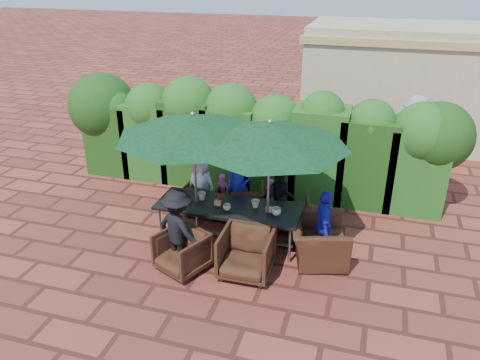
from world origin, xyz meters
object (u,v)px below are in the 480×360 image
(chair_far_mid, at_px, (246,199))
(chair_near_right, at_px, (246,252))
(dining_table, at_px, (228,210))
(umbrella_right, at_px, (270,134))
(umbrella_left, at_px, (193,126))
(chair_far_left, at_px, (204,197))
(chair_far_right, at_px, (289,210))
(chair_end_right, at_px, (318,234))
(chair_near_left, at_px, (182,250))

(chair_far_mid, height_order, chair_near_right, chair_near_right)
(dining_table, bearing_deg, umbrella_right, -2.30)
(chair_far_mid, distance_m, chair_near_right, 1.98)
(umbrella_left, bearing_deg, chair_far_left, 102.61)
(chair_far_right, bearing_deg, chair_end_right, 116.02)
(chair_end_right, bearing_deg, chair_far_right, 21.67)
(dining_table, height_order, chair_far_mid, dining_table)
(chair_far_right, bearing_deg, dining_table, 30.88)
(umbrella_left, height_order, chair_near_right, umbrella_left)
(chair_near_right, bearing_deg, umbrella_right, 78.85)
(dining_table, distance_m, chair_near_left, 1.20)
(chair_far_mid, relative_size, chair_far_right, 0.99)
(umbrella_left, relative_size, chair_end_right, 2.45)
(chair_far_left, xyz_separation_m, chair_end_right, (2.48, -0.98, 0.11))
(umbrella_left, xyz_separation_m, umbrella_right, (1.36, -0.03, -0.00))
(dining_table, xyz_separation_m, chair_far_right, (0.97, 0.86, -0.30))
(chair_near_left, height_order, chair_near_right, chair_near_right)
(chair_near_left, relative_size, chair_end_right, 0.70)
(chair_end_right, bearing_deg, chair_far_mid, 40.92)
(umbrella_left, distance_m, chair_far_mid, 2.21)
(chair_near_left, xyz_separation_m, chair_end_right, (2.13, 1.00, 0.10))
(chair_far_left, distance_m, chair_end_right, 2.67)
(umbrella_right, bearing_deg, chair_near_left, -139.69)
(chair_far_left, height_order, chair_far_mid, chair_far_mid)
(dining_table, xyz_separation_m, chair_far_mid, (0.03, 1.03, -0.30))
(chair_far_left, distance_m, chair_near_right, 2.27)
(umbrella_left, height_order, umbrella_right, same)
(dining_table, relative_size, chair_near_right, 3.04)
(chair_far_mid, distance_m, chair_near_left, 2.15)
(umbrella_left, relative_size, chair_far_mid, 3.62)
(chair_near_left, bearing_deg, chair_near_right, 34.51)
(umbrella_left, bearing_deg, chair_far_right, 28.39)
(umbrella_left, distance_m, chair_near_left, 2.12)
(chair_end_right, bearing_deg, umbrella_left, 73.31)
(chair_far_left, bearing_deg, chair_near_left, 101.82)
(chair_far_mid, height_order, chair_near_left, chair_near_left)
(umbrella_left, relative_size, chair_far_right, 3.58)
(chair_near_left, bearing_deg, umbrella_left, 121.80)
(umbrella_left, xyz_separation_m, chair_near_left, (0.14, -1.06, -1.83))
(chair_near_right, height_order, chair_end_right, chair_end_right)
(chair_far_mid, xyz_separation_m, chair_near_left, (-0.51, -2.09, 0.01))
(chair_far_mid, distance_m, chair_end_right, 1.96)
(dining_table, relative_size, chair_far_mid, 3.53)
(dining_table, xyz_separation_m, chair_end_right, (1.66, -0.06, -0.20))
(umbrella_left, distance_m, chair_far_left, 2.07)
(dining_table, relative_size, chair_near_left, 3.43)
(umbrella_left, bearing_deg, chair_near_left, -82.24)
(chair_far_left, height_order, chair_end_right, chair_end_right)
(umbrella_left, height_order, chair_end_right, umbrella_left)
(chair_far_left, xyz_separation_m, chair_near_right, (1.41, -1.78, 0.07))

